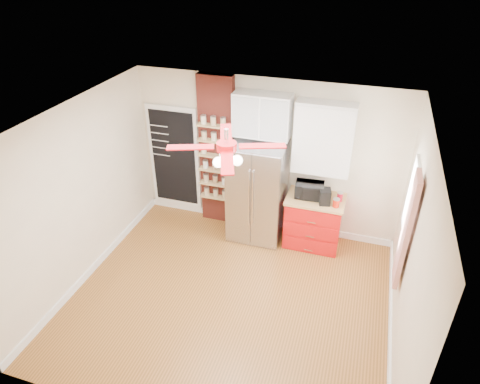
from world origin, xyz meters
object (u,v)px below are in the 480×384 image
(fridge, at_px, (257,192))
(red_cabinet, at_px, (313,221))
(pantry_jar_oats, at_px, (204,149))
(ceiling_fan, at_px, (227,147))
(canister_left, at_px, (336,203))
(coffee_maker, at_px, (325,197))
(toaster_oven, at_px, (309,190))

(fridge, bearing_deg, red_cabinet, 2.95)
(pantry_jar_oats, bearing_deg, ceiling_fan, -59.76)
(ceiling_fan, bearing_deg, canister_left, 50.61)
(fridge, height_order, coffee_maker, fridge)
(coffee_maker, bearing_deg, ceiling_fan, -136.04)
(red_cabinet, distance_m, canister_left, 0.63)
(toaster_oven, distance_m, pantry_jar_oats, 1.90)
(fridge, bearing_deg, coffee_maker, -3.05)
(coffee_maker, distance_m, pantry_jar_oats, 2.17)
(fridge, distance_m, red_cabinet, 1.06)
(coffee_maker, bearing_deg, canister_left, -25.39)
(ceiling_fan, relative_size, toaster_oven, 3.09)
(canister_left, bearing_deg, coffee_maker, 166.42)
(ceiling_fan, xyz_separation_m, pantry_jar_oats, (-1.05, 1.79, -0.98))
(coffee_maker, relative_size, pantry_jar_oats, 1.86)
(toaster_oven, bearing_deg, coffee_maker, -29.29)
(canister_left, height_order, pantry_jar_oats, pantry_jar_oats)
(pantry_jar_oats, bearing_deg, canister_left, -6.64)
(red_cabinet, bearing_deg, coffee_maker, -36.51)
(red_cabinet, xyz_separation_m, canister_left, (0.33, -0.15, 0.51))
(coffee_maker, xyz_separation_m, canister_left, (0.18, -0.04, -0.06))
(red_cabinet, relative_size, toaster_oven, 2.08)
(red_cabinet, relative_size, canister_left, 7.29)
(red_cabinet, distance_m, pantry_jar_oats, 2.20)
(red_cabinet, relative_size, ceiling_fan, 0.67)
(fridge, bearing_deg, toaster_oven, 4.20)
(toaster_oven, bearing_deg, red_cabinet, -10.68)
(fridge, distance_m, coffee_maker, 1.13)
(fridge, distance_m, toaster_oven, 0.87)
(canister_left, distance_m, pantry_jar_oats, 2.36)
(coffee_maker, bearing_deg, pantry_jar_oats, 162.17)
(fridge, relative_size, coffee_maker, 7.02)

